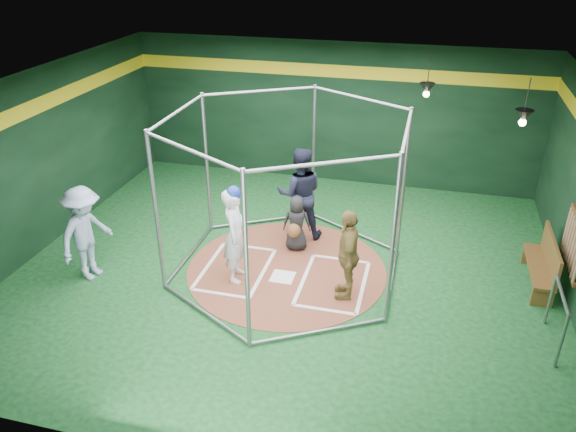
% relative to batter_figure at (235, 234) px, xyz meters
% --- Properties ---
extents(room_shell, '(10.10, 9.10, 3.53)m').
position_rel_batter_figure_xyz_m(room_shell, '(0.82, 0.52, 0.81)').
color(room_shell, '#0D3B16').
rests_on(room_shell, ground).
extents(clay_disc, '(3.80, 3.80, 0.01)m').
position_rel_batter_figure_xyz_m(clay_disc, '(0.82, 0.52, -0.93)').
color(clay_disc, brown).
rests_on(clay_disc, ground).
extents(home_plate, '(0.43, 0.43, 0.01)m').
position_rel_batter_figure_xyz_m(home_plate, '(0.82, 0.22, -0.92)').
color(home_plate, white).
rests_on(home_plate, clay_disc).
extents(batter_box_left, '(1.17, 1.77, 0.01)m').
position_rel_batter_figure_xyz_m(batter_box_left, '(-0.13, 0.27, -0.92)').
color(batter_box_left, white).
rests_on(batter_box_left, clay_disc).
extents(batter_box_right, '(1.17, 1.77, 0.01)m').
position_rel_batter_figure_xyz_m(batter_box_right, '(1.77, 0.27, -0.92)').
color(batter_box_right, white).
rests_on(batter_box_right, clay_disc).
extents(batting_cage, '(4.05, 4.67, 3.00)m').
position_rel_batter_figure_xyz_m(batting_cage, '(0.82, 0.52, 0.56)').
color(batting_cage, gray).
rests_on(batting_cage, ground).
extents(bat_rack, '(0.07, 1.25, 0.98)m').
position_rel_batter_figure_xyz_m(bat_rack, '(5.74, 0.92, 0.11)').
color(bat_rack, brown).
rests_on(bat_rack, room_shell).
extents(pendant_lamp_near, '(0.34, 0.34, 0.90)m').
position_rel_batter_figure_xyz_m(pendant_lamp_near, '(3.02, 4.12, 1.80)').
color(pendant_lamp_near, black).
rests_on(pendant_lamp_near, room_shell).
extents(pendant_lamp_far, '(0.34, 0.34, 0.90)m').
position_rel_batter_figure_xyz_m(pendant_lamp_far, '(4.82, 2.52, 1.80)').
color(pendant_lamp_far, black).
rests_on(pendant_lamp_far, room_shell).
extents(batter_figure, '(0.50, 0.70, 1.87)m').
position_rel_batter_figure_xyz_m(batter_figure, '(0.00, 0.00, 0.00)').
color(batter_figure, silver).
rests_on(batter_figure, clay_disc).
extents(visitor_leopard, '(0.56, 1.03, 1.67)m').
position_rel_batter_figure_xyz_m(visitor_leopard, '(2.05, -0.04, -0.09)').
color(visitor_leopard, '#A48946').
rests_on(visitor_leopard, clay_disc).
extents(catcher_figure, '(0.61, 0.61, 1.16)m').
position_rel_batter_figure_xyz_m(catcher_figure, '(0.81, 1.30, -0.35)').
color(catcher_figure, black).
rests_on(catcher_figure, clay_disc).
extents(umpire, '(1.11, 0.96, 1.96)m').
position_rel_batter_figure_xyz_m(umpire, '(0.75, 1.85, 0.05)').
color(umpire, black).
rests_on(umpire, clay_disc).
extents(bystander_blue, '(0.89, 1.28, 1.81)m').
position_rel_batter_figure_xyz_m(bystander_blue, '(-2.65, -0.60, -0.03)').
color(bystander_blue, '#93A4C3').
rests_on(bystander_blue, ground).
extents(dugout_bench, '(0.37, 1.60, 0.93)m').
position_rel_batter_figure_xyz_m(dugout_bench, '(5.44, 1.19, -0.46)').
color(dugout_bench, brown).
rests_on(dugout_bench, ground).
extents(steel_railing, '(0.05, 1.12, 0.96)m').
position_rel_batter_figure_xyz_m(steel_railing, '(5.37, -0.55, -0.30)').
color(steel_railing, gray).
rests_on(steel_railing, ground).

